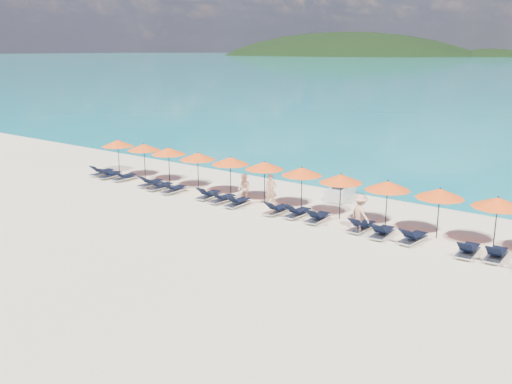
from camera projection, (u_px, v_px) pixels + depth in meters
The scene contains 35 objects.
ground at pixel (215, 230), 25.86m from camera, with size 1400.00×1400.00×0.00m, color beige.
headland_main at pixel (341, 91), 626.82m from camera, with size 374.00×242.00×126.50m.
headland_small at pixel (487, 94), 551.89m from camera, with size 162.00×126.00×85.50m.
jetski at pixel (341, 191), 31.36m from camera, with size 1.57×2.82×0.95m.
beachgoer_a at pixel (271, 190), 29.77m from camera, with size 0.61×0.40×1.66m, color tan.
beachgoer_b at pixel (244, 189), 30.23m from camera, with size 0.77×0.44×1.58m, color tan.
beachgoer_c at pixel (361, 213), 25.41m from camera, with size 1.13×0.52×1.75m, color tan.
umbrella_0 at pixel (118, 143), 37.09m from camera, with size 2.10×2.10×2.28m.
umbrella_1 at pixel (144, 147), 35.64m from camera, with size 2.10×2.10×2.28m.
umbrella_2 at pixel (169, 151), 34.27m from camera, with size 2.10×2.10×2.28m.
umbrella_3 at pixel (198, 156), 32.62m from camera, with size 2.10×2.10×2.28m.
umbrella_4 at pixel (230, 161), 31.32m from camera, with size 2.10×2.10×2.28m.
umbrella_5 at pixel (264, 166), 30.04m from camera, with size 2.10×2.10×2.28m.
umbrella_6 at pixel (302, 171), 28.61m from camera, with size 2.10×2.10×2.28m.
umbrella_7 at pixel (341, 178), 27.08m from camera, with size 2.10×2.10×2.28m.
umbrella_8 at pixel (388, 186), 25.68m from camera, with size 2.10×2.10×2.28m.
umbrella_9 at pixel (440, 193), 24.30m from camera, with size 2.10×2.10×2.28m.
umbrella_10 at pixel (498, 202), 22.87m from camera, with size 2.10×2.10×2.28m.
lounger_0 at pixel (102, 172), 36.93m from camera, with size 0.75×1.74×0.66m.
lounger_1 at pixel (110, 175), 36.16m from camera, with size 0.76×1.74×0.66m.
lounger_2 at pixel (124, 177), 35.55m from camera, with size 0.65×1.71×0.66m.
lounger_3 at pixel (151, 183), 34.03m from camera, with size 0.63×1.70×0.66m.
lounger_4 at pixel (160, 186), 33.20m from camera, with size 0.77×1.75×0.66m.
lounger_5 at pixel (173, 189), 32.48m from camera, with size 0.68×1.72×0.66m.
lounger_6 at pixel (208, 195), 31.24m from camera, with size 0.79×1.75×0.66m.
lounger_7 at pixel (222, 198), 30.45m from camera, with size 0.74×1.74×0.66m.
lounger_8 at pixel (237, 202), 29.70m from camera, with size 0.73×1.74×0.66m.
lounger_9 at pixel (277, 209), 28.37m from camera, with size 0.65×1.71×0.66m.
lounger_10 at pixel (297, 212), 27.84m from camera, with size 0.65×1.71×0.66m.
lounger_11 at pixel (318, 217), 27.05m from camera, with size 0.76×1.75×0.66m.
lounger_12 at pixel (361, 226), 25.69m from camera, with size 0.66×1.71×0.66m.
lounger_13 at pixel (382, 232), 24.88m from camera, with size 0.77×1.75×0.66m.
lounger_14 at pixel (413, 237), 24.18m from camera, with size 0.78×1.75×0.66m.
lounger_15 at pixel (468, 250), 22.65m from camera, with size 0.73×1.74×0.66m.
lounger_16 at pixel (496, 254), 22.21m from camera, with size 0.70×1.73×0.66m.
Camera 1 is at (16.62, -18.29, 8.03)m, focal length 40.00 mm.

